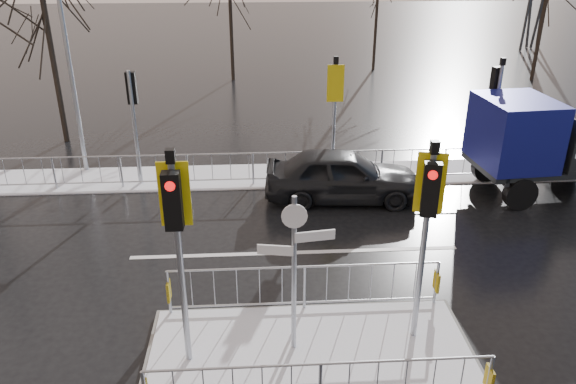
{
  "coord_description": "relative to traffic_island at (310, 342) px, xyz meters",
  "views": [
    {
      "loc": [
        -0.91,
        -8.02,
        7.08
      ],
      "look_at": [
        -0.2,
        3.45,
        1.8
      ],
      "focal_mm": 35.0,
      "sensor_mm": 36.0,
      "label": 1
    }
  ],
  "objects": [
    {
      "name": "ground",
      "position": [
        0.01,
        -0.01,
        -0.39
      ],
      "size": [
        120.0,
        120.0,
        0.0
      ],
      "primitive_type": "plane",
      "color": "black",
      "rests_on": "ground"
    },
    {
      "name": "snow_verge",
      "position": [
        0.01,
        8.59,
        -0.37
      ],
      "size": [
        30.0,
        2.0,
        0.04
      ],
      "primitive_type": "cube",
      "color": "white",
      "rests_on": "ground"
    },
    {
      "name": "lane_markings",
      "position": [
        0.01,
        -0.34,
        -0.39
      ],
      "size": [
        8.0,
        11.38,
        0.01
      ],
      "color": "silver",
      "rests_on": "ground"
    },
    {
      "name": "traffic_island",
      "position": [
        0.0,
        0.0,
        0.0
      ],
      "size": [
        6.0,
        3.04,
        4.15
      ],
      "color": "slate",
      "rests_on": "ground"
    },
    {
      "name": "far_kerb_fixtures",
      "position": [
        0.31,
        8.08,
        0.63
      ],
      "size": [
        18.0,
        0.65,
        3.83
      ],
      "color": "#9CA2AA",
      "rests_on": "ground"
    },
    {
      "name": "car_far_lane",
      "position": [
        1.59,
        6.78,
        0.37
      ],
      "size": [
        4.56,
        2.09,
        1.52
      ],
      "primitive_type": "imported",
      "rotation": [
        0.0,
        0.0,
        1.5
      ],
      "color": "black",
      "rests_on": "ground"
    },
    {
      "name": "flatbed_truck",
      "position": [
        7.39,
        6.89,
        1.16
      ],
      "size": [
        6.46,
        2.78,
        2.92
      ],
      "color": "black",
      "rests_on": "ground"
    },
    {
      "name": "street_lamp_left",
      "position": [
        -6.42,
        9.49,
        4.1
      ],
      "size": [
        1.25,
        0.18,
        8.2
      ],
      "color": "#9CA2AA",
      "rests_on": "ground"
    }
  ]
}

